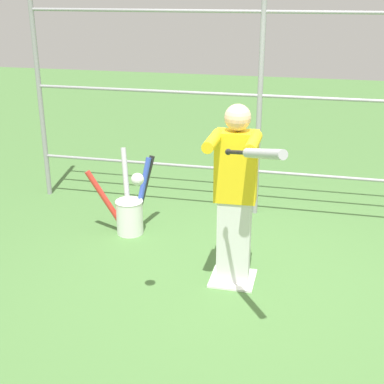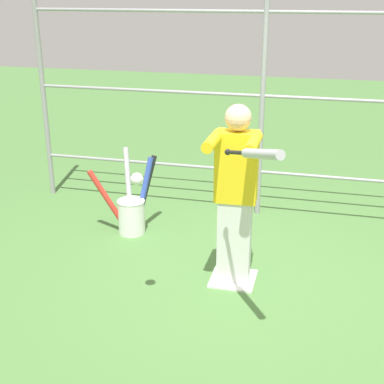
{
  "view_description": "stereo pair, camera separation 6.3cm",
  "coord_description": "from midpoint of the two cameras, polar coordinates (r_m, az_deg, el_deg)",
  "views": [
    {
      "loc": [
        -0.63,
        4.25,
        2.5
      ],
      "look_at": [
        0.32,
        0.28,
        0.94
      ],
      "focal_mm": 50.0,
      "sensor_mm": 36.0,
      "label": 1
    },
    {
      "loc": [
        -0.69,
        4.24,
        2.5
      ],
      "look_at": [
        0.32,
        0.28,
        0.94
      ],
      "focal_mm": 50.0,
      "sensor_mm": 36.0,
      "label": 2
    }
  ],
  "objects": [
    {
      "name": "softball_in_flight",
      "position": [
        4.0,
        -5.45,
        1.38
      ],
      "size": [
        0.1,
        0.1,
        0.1
      ],
      "color": "white"
    },
    {
      "name": "batter",
      "position": [
        4.58,
        5.07,
        0.11
      ],
      "size": [
        0.42,
        0.55,
        1.62
      ],
      "color": "silver",
      "rests_on": "ground"
    },
    {
      "name": "baseball_bat_swinging",
      "position": [
        3.53,
        7.48,
        4.07
      ],
      "size": [
        0.51,
        0.79,
        0.29
      ],
      "color": "black"
    },
    {
      "name": "home_plate",
      "position": [
        4.97,
        4.78,
        -9.2
      ],
      "size": [
        0.4,
        0.4,
        0.02
      ],
      "color": "white",
      "rests_on": "ground"
    },
    {
      "name": "fence_backstop",
      "position": [
        5.99,
        7.85,
        10.12
      ],
      "size": [
        5.39,
        0.06,
        2.79
      ],
      "color": "#939399",
      "rests_on": "ground"
    },
    {
      "name": "ground_plane",
      "position": [
        4.97,
        4.77,
        -9.3
      ],
      "size": [
        24.0,
        24.0,
        0.0
      ],
      "primitive_type": "plane",
      "color": "#4C7A3D"
    },
    {
      "name": "bat_bucket",
      "position": [
        5.81,
        -6.15,
        -1.92
      ],
      "size": [
        0.67,
        0.53,
        0.87
      ],
      "color": "white",
      "rests_on": "ground"
    }
  ]
}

